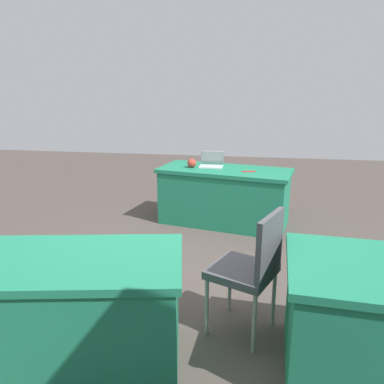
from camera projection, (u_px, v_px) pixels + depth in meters
name	position (u px, v px, depth m)	size (l,w,h in m)	color
ground_plane	(178.00, 286.00, 3.45)	(14.40, 14.40, 0.00)	#4C423D
table_foreground	(224.00, 196.00, 5.02)	(1.87, 1.09, 0.77)	#1E7A56
table_mid_left	(60.00, 312.00, 2.40)	(1.72, 1.07, 0.77)	#1E7A56
chair_tucked_right	(252.00, 265.00, 2.65)	(0.58, 0.58, 0.97)	#9E9993
laptop_silver	(211.00, 164.00, 5.06)	(0.32, 0.29, 0.21)	silver
yarn_ball	(192.00, 163.00, 4.99)	(0.12, 0.12, 0.12)	#B2382D
scissors_red	(249.00, 171.00, 4.74)	(0.18, 0.04, 0.01)	red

